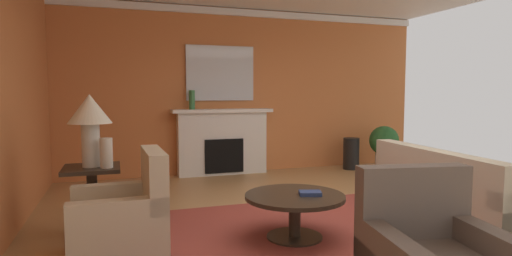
{
  "coord_description": "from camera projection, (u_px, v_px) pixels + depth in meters",
  "views": [
    {
      "loc": [
        -2.28,
        -4.02,
        1.46
      ],
      "look_at": [
        -0.51,
        1.18,
        1.0
      ],
      "focal_mm": 29.27,
      "sensor_mm": 36.0,
      "label": 1
    }
  ],
  "objects": [
    {
      "name": "coffee_table",
      "position": [
        295.0,
        206.0,
        4.17
      ],
      "size": [
        1.0,
        1.0,
        0.45
      ],
      "color": "#2D2319",
      "rests_on": "ground_plane"
    },
    {
      "name": "vase_tall_corner",
      "position": [
        351.0,
        154.0,
        8.02
      ],
      "size": [
        0.31,
        0.31,
        0.6
      ],
      "primitive_type": "cylinder",
      "color": "black",
      "rests_on": "ground_plane"
    },
    {
      "name": "area_rug",
      "position": [
        294.0,
        238.0,
        4.19
      ],
      "size": [
        3.72,
        2.78,
        0.01
      ],
      "primitive_type": "cube",
      "color": "#993D33",
      "rests_on": "ground_plane"
    },
    {
      "name": "fireplace",
      "position": [
        222.0,
        143.0,
        7.49
      ],
      "size": [
        1.8,
        0.35,
        1.18
      ],
      "color": "white",
      "rests_on": "ground_plane"
    },
    {
      "name": "ground_plane",
      "position": [
        334.0,
        224.0,
        4.64
      ],
      "size": [
        8.77,
        8.77,
        0.0
      ],
      "primitive_type": "plane",
      "color": "tan"
    },
    {
      "name": "table_lamp",
      "position": [
        90.0,
        116.0,
        4.27
      ],
      "size": [
        0.44,
        0.44,
        0.75
      ],
      "color": "beige",
      "rests_on": "side_table"
    },
    {
      "name": "vase_on_side_table",
      "position": [
        106.0,
        153.0,
        4.24
      ],
      "size": [
        0.13,
        0.13,
        0.31
      ],
      "primitive_type": "cylinder",
      "color": "beige",
      "rests_on": "side_table"
    },
    {
      "name": "potted_plant",
      "position": [
        384.0,
        144.0,
        8.01
      ],
      "size": [
        0.56,
        0.56,
        0.83
      ],
      "color": "#BCB29E",
      "rests_on": "ground_plane"
    },
    {
      "name": "vase_mantel_left",
      "position": [
        192.0,
        100.0,
        7.2
      ],
      "size": [
        0.11,
        0.11,
        0.33
      ],
      "primitive_type": "cylinder",
      "color": "#33703D",
      "rests_on": "fireplace"
    },
    {
      "name": "wall_fireplace",
      "position": [
        243.0,
        91.0,
        7.76
      ],
      "size": [
        7.14,
        0.12,
        2.99
      ],
      "primitive_type": "cube",
      "color": "#CC723D",
      "rests_on": "ground_plane"
    },
    {
      "name": "book_red_cover",
      "position": [
        310.0,
        193.0,
        4.13
      ],
      "size": [
        0.25,
        0.21,
        0.04
      ],
      "primitive_type": "cube",
      "rotation": [
        0.0,
        0.0,
        -0.31
      ],
      "color": "navy",
      "rests_on": "coffee_table"
    },
    {
      "name": "mantel_mirror",
      "position": [
        220.0,
        73.0,
        7.5
      ],
      "size": [
        1.24,
        0.04,
        0.98
      ],
      "primitive_type": "cube",
      "color": "silver"
    },
    {
      "name": "side_table",
      "position": [
        92.0,
        195.0,
        4.34
      ],
      "size": [
        0.56,
        0.56,
        0.7
      ],
      "color": "#2D2319",
      "rests_on": "ground_plane"
    },
    {
      "name": "sofa",
      "position": [
        456.0,
        198.0,
        4.61
      ],
      "size": [
        1.1,
        2.18,
        0.85
      ],
      "color": "#BCB299",
      "rests_on": "ground_plane"
    },
    {
      "name": "crown_moulding",
      "position": [
        244.0,
        13.0,
        7.56
      ],
      "size": [
        7.14,
        0.08,
        0.12
      ],
      "primitive_type": "cube",
      "color": "white"
    },
    {
      "name": "armchair_near_window",
      "position": [
        123.0,
        223.0,
        3.71
      ],
      "size": [
        0.82,
        0.82,
        0.95
      ],
      "color": "#C1B293",
      "rests_on": "ground_plane"
    }
  ]
}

